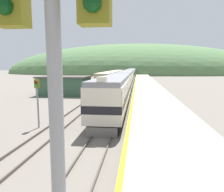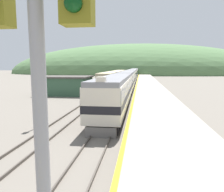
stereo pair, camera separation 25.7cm
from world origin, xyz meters
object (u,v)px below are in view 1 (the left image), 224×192
Objects in this scene: carriage_fifth at (133,72)px; siding_train at (114,78)px; carriage_fourth at (132,73)px; express_train_lead_car at (115,92)px; carriage_second at (126,80)px; signal_post_siding at (37,93)px; signal_mast_main at (54,74)px; carriage_third at (130,75)px.

carriage_fifth reaches higher than siding_train.
express_train_lead_car is at bearing -90.00° from carriage_fourth.
siding_train is at bearing 107.75° from carriage_second.
signal_post_siding is (-5.64, -77.18, 0.75)m from carriage_fourth.
signal_mast_main is 15.90m from signal_post_siding.
signal_mast_main is at bearing -89.11° from carriage_fourth.
carriage_third is at bearing 91.20° from signal_mast_main.
express_train_lead_car is 35.60m from siding_train.
carriage_fifth is 114.75m from signal_mast_main.
signal_post_siding is at bearing -93.21° from carriage_fifth.
carriage_fourth is (0.00, 23.43, 0.00)m from carriage_third.
signal_post_siding reaches higher than siding_train.
siding_train is at bearing 96.64° from express_train_lead_car.
signal_mast_main is (5.54, -57.26, 3.07)m from siding_train.
carriage_fifth is 100.77m from signal_post_siding.
carriage_fifth is at bearing 90.00° from carriage_third.
signal_post_siding is (-1.52, -43.17, 0.99)m from siding_train.
signal_mast_main is 1.87× the size of signal_post_siding.
carriage_fifth is (0.00, 70.30, 0.00)m from carriage_second.
siding_train is 9.98× the size of signal_post_siding.
carriage_second is at bearing 91.83° from signal_mast_main.
carriage_fifth is (0.00, 92.80, -0.01)m from express_train_lead_car.
carriage_second is 1.00× the size of carriage_fourth.
express_train_lead_car is at bearing -83.36° from siding_train.
carriage_fifth is at bearing 90.00° from carriage_second.
carriage_second and carriage_fourth have the same top height.
signal_mast_main reaches higher than signal_post_siding.
carriage_fifth is at bearing 86.79° from signal_post_siding.
carriage_second is at bearing 90.00° from express_train_lead_car.
carriage_second is 23.43m from carriage_third.
express_train_lead_car reaches higher than signal_post_siding.
carriage_fourth is at bearing 90.00° from carriage_third.
signal_post_siding reaches higher than carriage_third.
carriage_third is 2.96× the size of signal_mast_main.
signal_post_siding is (-5.64, -100.61, 0.75)m from carriage_fifth.
express_train_lead_car is 9.66m from signal_post_siding.
carriage_third reaches higher than siding_train.
carriage_fourth is (0.00, 69.36, -0.01)m from express_train_lead_car.
signal_mast_main reaches higher than siding_train.
signal_post_siding is (-5.64, -7.81, 0.74)m from express_train_lead_car.
express_train_lead_car is 0.90× the size of carriage_third.
signal_post_siding is at bearing -125.82° from express_train_lead_car.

